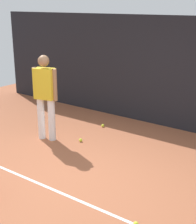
% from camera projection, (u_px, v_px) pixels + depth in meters
% --- Properties ---
extents(ground_plane, '(12.00, 12.00, 0.00)m').
position_uv_depth(ground_plane, '(83.00, 179.00, 5.37)').
color(ground_plane, '#9E5638').
extents(back_fence, '(10.00, 0.10, 2.40)m').
position_uv_depth(back_fence, '(170.00, 73.00, 7.29)').
color(back_fence, black).
rests_on(back_fence, ground).
extents(court_line, '(9.00, 0.05, 0.00)m').
position_uv_depth(court_line, '(60.00, 193.00, 4.97)').
color(court_line, white).
rests_on(court_line, ground).
extents(tennis_player, '(0.52, 0.31, 1.70)m').
position_uv_depth(tennis_player, '(45.00, 93.00, 6.63)').
color(tennis_player, white).
rests_on(tennis_player, ground).
extents(tennis_ball_near_player, '(0.07, 0.07, 0.07)m').
position_uv_depth(tennis_ball_near_player, '(81.00, 140.00, 6.78)').
color(tennis_ball_near_player, '#CCE033').
rests_on(tennis_ball_near_player, ground).
extents(tennis_ball_by_fence, '(0.07, 0.07, 0.07)m').
position_uv_depth(tennis_ball_by_fence, '(103.00, 126.00, 7.58)').
color(tennis_ball_by_fence, '#CCE033').
rests_on(tennis_ball_by_fence, ground).
extents(tennis_ball_mid_court, '(0.07, 0.07, 0.07)m').
position_uv_depth(tennis_ball_mid_court, '(136.00, 224.00, 4.21)').
color(tennis_ball_mid_court, '#CCE033').
rests_on(tennis_ball_mid_court, ground).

